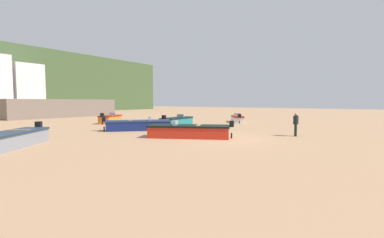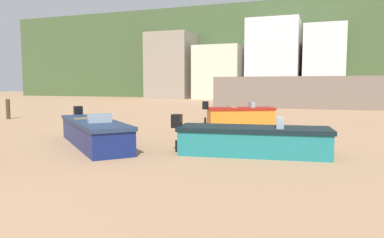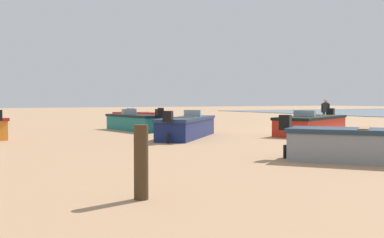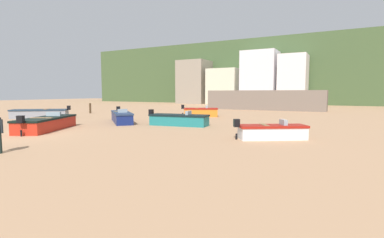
{
  "view_description": "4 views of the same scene",
  "coord_description": "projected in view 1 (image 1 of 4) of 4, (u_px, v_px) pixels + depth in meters",
  "views": [
    {
      "loc": [
        -14.44,
        -8.16,
        2.36
      ],
      "look_at": [
        6.41,
        6.91,
        0.62
      ],
      "focal_mm": 24.21,
      "sensor_mm": 36.0,
      "label": 1
    },
    {
      "loc": [
        7.16,
        -2.26,
        2.01
      ],
      "look_at": [
        1.85,
        12.38,
        0.52
      ],
      "focal_mm": 33.81,
      "sensor_mm": 36.0,
      "label": 2
    },
    {
      "loc": [
        -16.89,
        16.61,
        1.54
      ],
      "look_at": [
        5.65,
        4.54,
        0.51
      ],
      "focal_mm": 43.65,
      "sensor_mm": 36.0,
      "label": 3
    },
    {
      "loc": [
        15.84,
        -9.78,
        2.36
      ],
      "look_at": [
        6.45,
        7.83,
        0.54
      ],
      "focal_mm": 26.8,
      "sensor_mm": 36.0,
      "label": 4
    }
  ],
  "objects": [
    {
      "name": "boat_white_2",
      "position": [
        237.0,
        119.0,
        29.67
      ],
      "size": [
        3.54,
        2.85,
        1.04
      ],
      "rotation": [
        0.0,
        0.0,
        5.28
      ],
      "color": "white",
      "rests_on": "ground"
    },
    {
      "name": "boat_orange_0",
      "position": [
        110.0,
        119.0,
        28.36
      ],
      "size": [
        3.58,
        2.63,
        1.18
      ],
      "rotation": [
        0.0,
        0.0,
        5.18
      ],
      "color": "orange",
      "rests_on": "ground"
    },
    {
      "name": "boat_grey_1",
      "position": [
        12.0,
        139.0,
        13.25
      ],
      "size": [
        4.71,
        4.15,
        1.15
      ],
      "rotation": [
        0.0,
        0.0,
        2.24
      ],
      "color": "gray",
      "rests_on": "ground"
    },
    {
      "name": "townhouse_far_right",
      "position": [
        26.0,
        89.0,
        49.31
      ],
      "size": [
        4.95,
        5.26,
        9.42
      ],
      "primitive_type": "cube",
      "color": "silver",
      "rests_on": "ground"
    },
    {
      "name": "boat_red_4",
      "position": [
        189.0,
        131.0,
        16.97
      ],
      "size": [
        3.92,
        5.44,
        1.14
      ],
      "rotation": [
        0.0,
        0.0,
        0.49
      ],
      "color": "red",
      "rests_on": "ground"
    },
    {
      "name": "harbor_pier",
      "position": [
        66.0,
        108.0,
        38.83
      ],
      "size": [
        16.0,
        2.4,
        2.7
      ],
      "primitive_type": "cube",
      "color": "#736458",
      "rests_on": "ground"
    },
    {
      "name": "boat_navy_5",
      "position": [
        138.0,
        125.0,
        21.16
      ],
      "size": [
        4.66,
        4.41,
        1.16
      ],
      "rotation": [
        0.0,
        0.0,
        3.97
      ],
      "color": "navy",
      "rests_on": "ground"
    },
    {
      "name": "ground_plane",
      "position": [
        221.0,
        138.0,
        16.6
      ],
      "size": [
        160.0,
        160.0,
        0.0
      ],
      "primitive_type": "plane",
      "color": "tan"
    },
    {
      "name": "beach_walker_foreground",
      "position": [
        296.0,
        122.0,
        17.61
      ],
      "size": [
        0.52,
        0.45,
        1.62
      ],
      "rotation": [
        0.0,
        0.0,
        0.42
      ],
      "color": "black",
      "rests_on": "ground"
    },
    {
      "name": "boat_teal_3",
      "position": [
        177.0,
        121.0,
        25.51
      ],
      "size": [
        4.61,
        1.91,
        1.13
      ],
      "rotation": [
        0.0,
        0.0,
        4.84
      ],
      "color": "#1D7476",
      "rests_on": "ground"
    }
  ]
}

